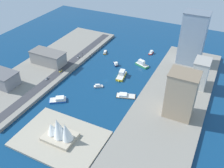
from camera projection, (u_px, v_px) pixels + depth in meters
name	position (u px, v px, depth m)	size (l,w,h in m)	color
ground_plane	(106.00, 81.00, 297.09)	(440.00, 440.00, 0.00)	navy
quay_west	(174.00, 98.00, 266.07)	(70.00, 240.00, 3.56)	gray
quay_east	(51.00, 64.00, 326.08)	(70.00, 240.00, 3.56)	gray
peninsula_point	(60.00, 139.00, 219.45)	(77.03, 55.20, 2.00)	#A89E89
road_strip	(65.00, 67.00, 316.63)	(10.81, 228.00, 0.15)	#38383D
tugboat_red	(151.00, 53.00, 353.18)	(4.90, 11.24, 4.39)	red
ferry_yellow_fast	(121.00, 75.00, 302.72)	(11.21, 23.74, 7.53)	yellow
barge_flat_brown	(125.00, 96.00, 271.02)	(22.43, 14.61, 3.15)	brown
yacht_sleek_gray	(98.00, 86.00, 285.42)	(11.51, 9.14, 3.81)	#999EA3
patrol_launch_navy	(116.00, 64.00, 326.87)	(9.82, 10.87, 4.53)	#1E284C
ferry_green_doubledeck	(142.00, 64.00, 324.73)	(20.42, 13.48, 7.74)	#2D8C4C
catamaran_blue	(59.00, 100.00, 264.25)	(19.47, 17.15, 4.60)	blue
water_taxi_orange	(105.00, 52.00, 355.10)	(8.17, 13.39, 3.75)	orange
apartment_midrise_tan	(181.00, 95.00, 229.23)	(27.19, 22.24, 47.20)	tan
hotel_broad_white	(200.00, 73.00, 273.65)	(16.87, 22.78, 32.54)	silver
tower_tall_glass	(193.00, 38.00, 308.64)	(30.62, 23.77, 66.95)	#8C9EB2
carpark_squat_concrete	(48.00, 58.00, 319.71)	(45.58, 21.36, 16.73)	gray
warehouse_low_gray	(2.00, 78.00, 280.07)	(36.45, 22.84, 16.12)	gray
van_white	(79.00, 57.00, 336.99)	(2.07, 4.78, 1.43)	black
sedan_silver	(47.00, 79.00, 292.83)	(1.85, 5.18, 1.58)	black
taxi_yellow_cab	(61.00, 71.00, 306.70)	(2.00, 4.46, 1.65)	black
traffic_light_waterfront	(83.00, 55.00, 335.23)	(0.36, 0.36, 6.50)	black
opera_landmark	(60.00, 131.00, 213.65)	(28.42, 21.29, 22.08)	#BCAD93
park_tree_cluster	(184.00, 77.00, 286.21)	(6.19, 22.04, 9.65)	brown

